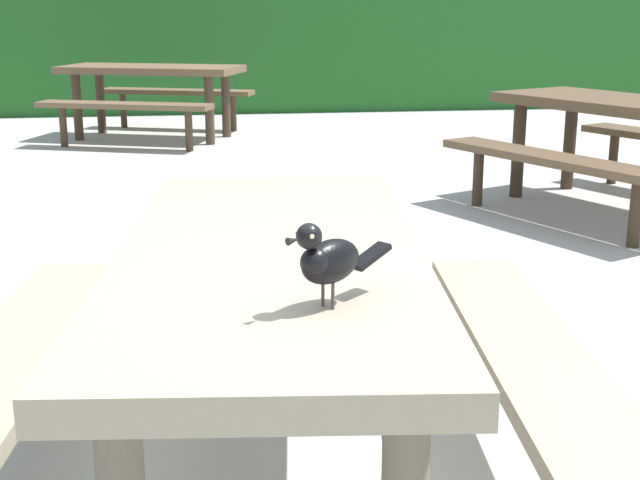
# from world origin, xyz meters

# --- Properties ---
(hedge_wall) EXTENTS (28.00, 1.57, 1.89)m
(hedge_wall) POSITION_xyz_m (0.00, 10.04, 0.95)
(hedge_wall) COLOR #235B23
(hedge_wall) RESTS_ON ground
(picnic_table_foreground) EXTENTS (1.85, 1.88, 0.74)m
(picnic_table_foreground) POSITION_xyz_m (-0.19, 0.25, 0.56)
(picnic_table_foreground) COLOR gray
(picnic_table_foreground) RESTS_ON ground
(bird_grackle) EXTENTS (0.24, 0.19, 0.18)m
(bird_grackle) POSITION_xyz_m (-0.12, -0.25, 0.84)
(bird_grackle) COLOR black
(bird_grackle) RESTS_ON picnic_table_foreground
(picnic_table_mid_right) EXTENTS (2.25, 2.26, 0.74)m
(picnic_table_mid_right) POSITION_xyz_m (2.44, 3.48, 0.56)
(picnic_table_mid_right) COLOR brown
(picnic_table_mid_right) RESTS_ON ground
(picnic_table_far_centre) EXTENTS (2.18, 2.16, 0.74)m
(picnic_table_far_centre) POSITION_xyz_m (-0.80, 7.26, 0.56)
(picnic_table_far_centre) COLOR brown
(picnic_table_far_centre) RESTS_ON ground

